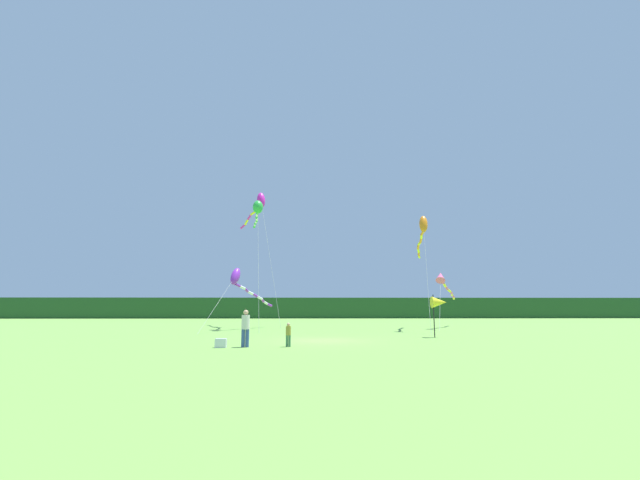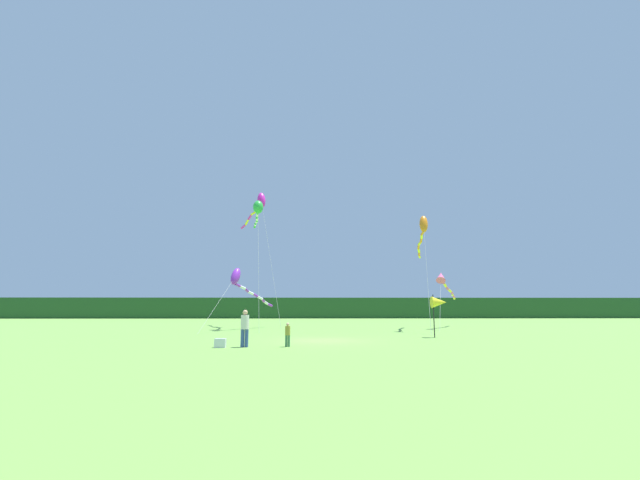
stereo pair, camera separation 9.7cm
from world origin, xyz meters
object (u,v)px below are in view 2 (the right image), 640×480
cooler_box (220,343)px  banner_flag_pole (439,303)px  person_child (288,333)px  kite_magenta (259,204)px  kite_rainbow (444,281)px  person_adult (245,326)px  kite_purple (241,282)px  kite_orange (423,231)px  kite_green (258,209)px

cooler_box → banner_flag_pole: 13.33m
person_child → kite_magenta: kite_magenta is taller
banner_flag_pole → cooler_box: bearing=-153.2°
cooler_box → kite_rainbow: 22.91m
person_adult → banner_flag_pole: (10.73, 5.77, 1.13)m
banner_flag_pole → kite_purple: bearing=148.3°
person_adult → person_child: person_adult is taller
banner_flag_pole → kite_orange: size_ratio=0.24×
banner_flag_pole → kite_orange: 9.37m
kite_green → kite_rainbow: 17.19m
person_adult → kite_purple: 14.54m
kite_orange → person_adult: bearing=-132.5°
kite_green → person_child: bearing=-76.9°
banner_flag_pole → kite_rainbow: kite_rainbow is taller
banner_flag_pole → kite_rainbow: 11.28m
kite_green → kite_purple: 6.48m
person_adult → kite_orange: 18.99m
banner_flag_pole → kite_orange: (1.21, 7.29, 5.77)m
person_child → kite_green: 18.14m
person_child → kite_magenta: bearing=101.5°
kite_orange → person_child: bearing=-127.8°
cooler_box → kite_orange: bearing=45.5°
banner_flag_pole → kite_green: 17.46m
kite_magenta → kite_rainbow: (16.48, -3.32, -7.63)m
person_adult → kite_purple: size_ratio=0.17×
person_child → kite_magenta: 22.66m
banner_flag_pole → kite_green: kite_green is taller
cooler_box → kite_rainbow: (15.53, 16.41, 3.80)m
kite_purple → kite_green: bearing=48.6°
kite_rainbow → kite_orange: kite_orange is taller
cooler_box → kite_green: 18.31m
banner_flag_pole → kite_green: size_ratio=0.23×
person_child → cooler_box: 3.04m
cooler_box → kite_magenta: (-0.95, 19.73, 11.43)m
banner_flag_pole → person_adult: bearing=-151.7°
cooler_box → kite_purple: kite_purple is taller
cooler_box → kite_orange: (13.00, 13.24, 7.63)m
kite_green → kite_purple: (-1.06, -1.21, -6.28)m
person_child → kite_orange: (10.00, 12.91, 7.22)m
person_adult → kite_orange: kite_orange is taller
kite_rainbow → kite_orange: (-2.53, -3.17, 3.83)m
kite_green → kite_rainbow: (16.04, 1.01, -6.08)m
kite_magenta → cooler_box: bearing=-87.2°
kite_purple → person_adult: bearing=-79.4°
person_adult → kite_magenta: 22.37m
person_adult → banner_flag_pole: bearing=28.3°
person_child → cooler_box: size_ratio=2.20×
banner_flag_pole → kite_purple: (-13.35, 8.24, 1.74)m
cooler_box → kite_magenta: 22.82m
kite_rainbow → kite_purple: kite_purple is taller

